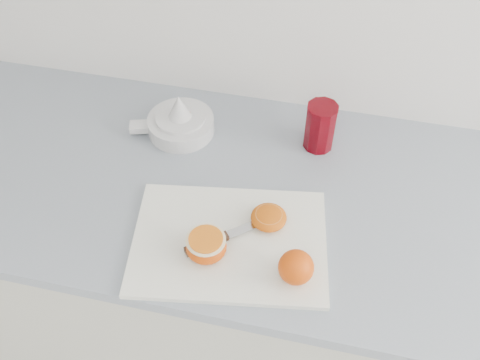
{
  "coord_description": "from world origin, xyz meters",
  "views": [
    {
      "loc": [
        0.17,
        0.94,
        1.77
      ],
      "look_at": [
        0.01,
        1.65,
        0.96
      ],
      "focal_mm": 40.0,
      "sensor_mm": 36.0,
      "label": 1
    }
  ],
  "objects_px": {
    "cutting_board": "(229,242)",
    "citrus_juicer": "(180,122)",
    "red_tumbler": "(320,128)",
    "counter": "(260,293)",
    "half_orange": "(206,246)"
  },
  "relations": [
    {
      "from": "citrus_juicer",
      "to": "half_orange",
      "type": "bearing_deg",
      "value": -65.0
    },
    {
      "from": "counter",
      "to": "half_orange",
      "type": "distance_m",
      "value": 0.52
    },
    {
      "from": "half_orange",
      "to": "counter",
      "type": "bearing_deg",
      "value": 68.47
    },
    {
      "from": "cutting_board",
      "to": "red_tumbler",
      "type": "bearing_deg",
      "value": 66.98
    },
    {
      "from": "counter",
      "to": "citrus_juicer",
      "type": "distance_m",
      "value": 0.55
    },
    {
      "from": "cutting_board",
      "to": "citrus_juicer",
      "type": "bearing_deg",
      "value": 123.0
    },
    {
      "from": "citrus_juicer",
      "to": "red_tumbler",
      "type": "relative_size",
      "value": 1.71
    },
    {
      "from": "counter",
      "to": "half_orange",
      "type": "bearing_deg",
      "value": -111.53
    },
    {
      "from": "cutting_board",
      "to": "half_orange",
      "type": "distance_m",
      "value": 0.06
    },
    {
      "from": "counter",
      "to": "red_tumbler",
      "type": "xyz_separation_m",
      "value": [
        0.09,
        0.16,
        0.5
      ]
    },
    {
      "from": "citrus_juicer",
      "to": "red_tumbler",
      "type": "height_order",
      "value": "red_tumbler"
    },
    {
      "from": "counter",
      "to": "citrus_juicer",
      "type": "bearing_deg",
      "value": 149.58
    },
    {
      "from": "half_orange",
      "to": "red_tumbler",
      "type": "relative_size",
      "value": 0.67
    },
    {
      "from": "counter",
      "to": "half_orange",
      "type": "relative_size",
      "value": 32.53
    },
    {
      "from": "cutting_board",
      "to": "red_tumbler",
      "type": "relative_size",
      "value": 3.27
    }
  ]
}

